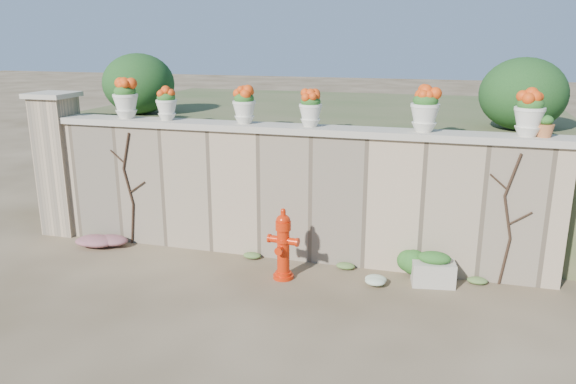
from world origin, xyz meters
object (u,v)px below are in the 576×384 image
(planter_box, at_px, (433,269))
(terracotta_pot, at_px, (545,127))
(fire_hydrant, at_px, (283,244))
(urn_pot_0, at_px, (126,99))

(planter_box, bearing_deg, terracotta_pot, 11.95)
(planter_box, bearing_deg, fire_hydrant, -178.69)
(terracotta_pot, bearing_deg, planter_box, -159.09)
(fire_hydrant, bearing_deg, urn_pot_0, 170.12)
(planter_box, bearing_deg, urn_pot_0, 165.44)
(planter_box, xyz_separation_m, urn_pot_0, (-5.04, 0.49, 2.19))
(urn_pot_0, bearing_deg, planter_box, -5.60)
(fire_hydrant, distance_m, terracotta_pot, 3.90)
(planter_box, relative_size, terracotta_pot, 2.23)
(fire_hydrant, distance_m, urn_pot_0, 3.59)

